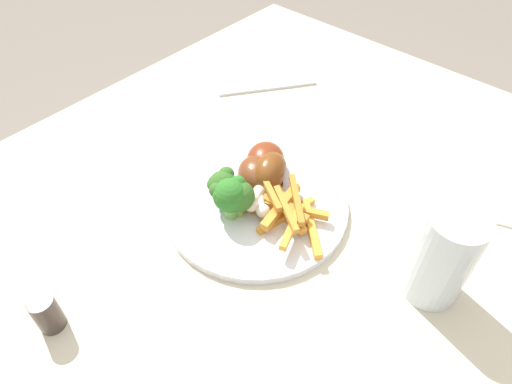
{
  "coord_description": "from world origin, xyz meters",
  "views": [
    {
      "loc": [
        0.34,
        0.26,
        1.25
      ],
      "look_at": [
        0.01,
        -0.03,
        0.79
      ],
      "focal_mm": 32.08,
      "sensor_mm": 36.0,
      "label": 1
    }
  ],
  "objects_px": {
    "carrot_fries_pile": "(288,211)",
    "fork": "(268,88)",
    "dinner_plate": "(256,205)",
    "chicken_drumstick_near": "(257,175)",
    "chicken_drumstick_far": "(265,161)",
    "dining_table": "(272,259)",
    "water_glass": "(443,257)",
    "chicken_drumstick_extra": "(269,174)",
    "broccoli_floret_front": "(231,195)",
    "broccoli_floret_back": "(236,197)",
    "broccoli_floret_middle": "(222,185)",
    "pepper_shaker": "(47,313)"
  },
  "relations": [
    {
      "from": "chicken_drumstick_far",
      "to": "water_glass",
      "type": "xyz_separation_m",
      "value": [
        0.02,
        0.28,
        0.03
      ]
    },
    {
      "from": "dining_table",
      "to": "pepper_shaker",
      "type": "relative_size",
      "value": 20.39
    },
    {
      "from": "carrot_fries_pile",
      "to": "fork",
      "type": "bearing_deg",
      "value": -134.85
    },
    {
      "from": "broccoli_floret_middle",
      "to": "pepper_shaker",
      "type": "xyz_separation_m",
      "value": [
        0.26,
        -0.02,
        -0.02
      ]
    },
    {
      "from": "pepper_shaker",
      "to": "dining_table",
      "type": "bearing_deg",
      "value": 164.31
    },
    {
      "from": "carrot_fries_pile",
      "to": "chicken_drumstick_near",
      "type": "distance_m",
      "value": 0.08
    },
    {
      "from": "fork",
      "to": "water_glass",
      "type": "bearing_deg",
      "value": -79.04
    },
    {
      "from": "broccoli_floret_back",
      "to": "chicken_drumstick_near",
      "type": "relative_size",
      "value": 0.56
    },
    {
      "from": "dinner_plate",
      "to": "chicken_drumstick_extra",
      "type": "height_order",
      "value": "chicken_drumstick_extra"
    },
    {
      "from": "carrot_fries_pile",
      "to": "dining_table",
      "type": "bearing_deg",
      "value": -90.15
    },
    {
      "from": "chicken_drumstick_near",
      "to": "broccoli_floret_front",
      "type": "bearing_deg",
      "value": 11.31
    },
    {
      "from": "broccoli_floret_middle",
      "to": "chicken_drumstick_far",
      "type": "bearing_deg",
      "value": -179.43
    },
    {
      "from": "broccoli_floret_front",
      "to": "broccoli_floret_back",
      "type": "height_order",
      "value": "broccoli_floret_front"
    },
    {
      "from": "broccoli_floret_back",
      "to": "pepper_shaker",
      "type": "xyz_separation_m",
      "value": [
        0.26,
        -0.05,
        -0.02
      ]
    },
    {
      "from": "chicken_drumstick_near",
      "to": "chicken_drumstick_extra",
      "type": "distance_m",
      "value": 0.02
    },
    {
      "from": "fork",
      "to": "dining_table",
      "type": "bearing_deg",
      "value": -101.91
    },
    {
      "from": "broccoli_floret_middle",
      "to": "chicken_drumstick_far",
      "type": "height_order",
      "value": "broccoli_floret_middle"
    },
    {
      "from": "dining_table",
      "to": "chicken_drumstick_extra",
      "type": "height_order",
      "value": "chicken_drumstick_extra"
    },
    {
      "from": "broccoli_floret_back",
      "to": "water_glass",
      "type": "xyz_separation_m",
      "value": [
        -0.08,
        0.25,
        0.02
      ]
    },
    {
      "from": "dining_table",
      "to": "broccoli_floret_middle",
      "type": "distance_m",
      "value": 0.17
    },
    {
      "from": "carrot_fries_pile",
      "to": "broccoli_floret_back",
      "type": "bearing_deg",
      "value": -54.59
    },
    {
      "from": "dinner_plate",
      "to": "chicken_drumstick_near",
      "type": "bearing_deg",
      "value": -140.55
    },
    {
      "from": "broccoli_floret_front",
      "to": "chicken_drumstick_near",
      "type": "height_order",
      "value": "broccoli_floret_front"
    },
    {
      "from": "broccoli_floret_middle",
      "to": "water_glass",
      "type": "bearing_deg",
      "value": 104.97
    },
    {
      "from": "dining_table",
      "to": "water_glass",
      "type": "xyz_separation_m",
      "value": [
        -0.04,
        0.22,
        0.17
      ]
    },
    {
      "from": "fork",
      "to": "broccoli_floret_front",
      "type": "bearing_deg",
      "value": -112.06
    },
    {
      "from": "dining_table",
      "to": "chicken_drumstick_far",
      "type": "bearing_deg",
      "value": -129.61
    },
    {
      "from": "chicken_drumstick_near",
      "to": "chicken_drumstick_extra",
      "type": "bearing_deg",
      "value": 128.22
    },
    {
      "from": "broccoli_floret_back",
      "to": "pepper_shaker",
      "type": "height_order",
      "value": "broccoli_floret_back"
    },
    {
      "from": "chicken_drumstick_far",
      "to": "chicken_drumstick_extra",
      "type": "xyz_separation_m",
      "value": [
        0.02,
        0.02,
        0.0
      ]
    },
    {
      "from": "broccoli_floret_back",
      "to": "water_glass",
      "type": "relative_size",
      "value": 0.43
    },
    {
      "from": "broccoli_floret_back",
      "to": "carrot_fries_pile",
      "type": "bearing_deg",
      "value": 125.41
    },
    {
      "from": "broccoli_floret_front",
      "to": "pepper_shaker",
      "type": "height_order",
      "value": "broccoli_floret_front"
    },
    {
      "from": "dinner_plate",
      "to": "broccoli_floret_front",
      "type": "distance_m",
      "value": 0.06
    },
    {
      "from": "chicken_drumstick_extra",
      "to": "water_glass",
      "type": "relative_size",
      "value": 0.86
    },
    {
      "from": "dinner_plate",
      "to": "broccoli_floret_back",
      "type": "bearing_deg",
      "value": -6.66
    },
    {
      "from": "dinner_plate",
      "to": "broccoli_floret_middle",
      "type": "bearing_deg",
      "value": -42.67
    },
    {
      "from": "broccoli_floret_front",
      "to": "dinner_plate",
      "type": "bearing_deg",
      "value": 168.97
    },
    {
      "from": "broccoli_floret_middle",
      "to": "chicken_drumstick_far",
      "type": "distance_m",
      "value": 0.09
    },
    {
      "from": "chicken_drumstick_near",
      "to": "water_glass",
      "type": "xyz_separation_m",
      "value": [
        -0.01,
        0.27,
        0.03
      ]
    },
    {
      "from": "water_glass",
      "to": "broccoli_floret_middle",
      "type": "bearing_deg",
      "value": -75.03
    },
    {
      "from": "dining_table",
      "to": "chicken_drumstick_far",
      "type": "height_order",
      "value": "chicken_drumstick_far"
    },
    {
      "from": "dining_table",
      "to": "broccoli_floret_front",
      "type": "height_order",
      "value": "broccoli_floret_front"
    },
    {
      "from": "broccoli_floret_front",
      "to": "broccoli_floret_back",
      "type": "distance_m",
      "value": 0.01
    },
    {
      "from": "dinner_plate",
      "to": "chicken_drumstick_near",
      "type": "relative_size",
      "value": 2.55
    },
    {
      "from": "carrot_fries_pile",
      "to": "broccoli_floret_middle",
      "type": "bearing_deg",
      "value": -64.9
    },
    {
      "from": "dining_table",
      "to": "pepper_shaker",
      "type": "xyz_separation_m",
      "value": [
        0.3,
        -0.08,
        0.13
      ]
    },
    {
      "from": "chicken_drumstick_far",
      "to": "fork",
      "type": "xyz_separation_m",
      "value": [
        -0.19,
        -0.15,
        -0.03
      ]
    },
    {
      "from": "broccoli_floret_middle",
      "to": "broccoli_floret_back",
      "type": "height_order",
      "value": "broccoli_floret_middle"
    },
    {
      "from": "broccoli_floret_front",
      "to": "carrot_fries_pile",
      "type": "distance_m",
      "value": 0.08
    }
  ]
}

